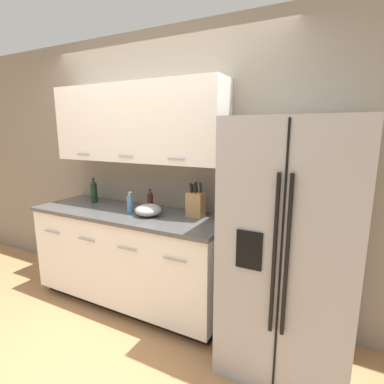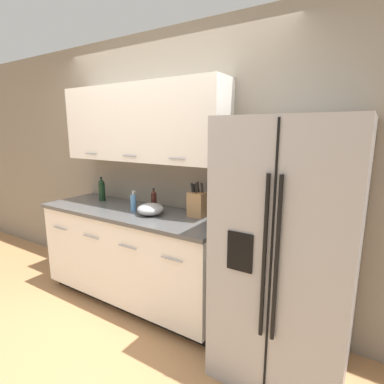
# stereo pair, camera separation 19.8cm
# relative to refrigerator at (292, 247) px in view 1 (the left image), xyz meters

# --- Properties ---
(ground_plane) EXTENTS (14.00, 14.00, 0.00)m
(ground_plane) POSITION_rel_refrigerator_xyz_m (-1.35, -0.59, -0.88)
(ground_plane) COLOR #B27F51
(wall_back) EXTENTS (10.00, 0.39, 2.60)m
(wall_back) POSITION_rel_refrigerator_xyz_m (-1.39, 0.38, 0.52)
(wall_back) COLOR gray
(wall_back) RESTS_ON ground_plane
(counter_unit) EXTENTS (1.95, 0.64, 0.93)m
(counter_unit) POSITION_rel_refrigerator_xyz_m (-1.50, 0.08, -0.41)
(counter_unit) COLOR black
(counter_unit) RESTS_ON ground_plane
(refrigerator) EXTENTS (0.84, 0.81, 1.77)m
(refrigerator) POSITION_rel_refrigerator_xyz_m (0.00, 0.00, 0.00)
(refrigerator) COLOR #9E9EA0
(refrigerator) RESTS_ON ground_plane
(knife_block) EXTENTS (0.14, 0.11, 0.31)m
(knife_block) POSITION_rel_refrigerator_xyz_m (-0.86, 0.22, 0.17)
(knife_block) COLOR #A87A4C
(knife_block) RESTS_ON counter_unit
(wine_bottle) EXTENTS (0.07, 0.07, 0.26)m
(wine_bottle) POSITION_rel_refrigerator_xyz_m (-2.05, 0.19, 0.17)
(wine_bottle) COLOR black
(wine_bottle) RESTS_ON counter_unit
(soap_dispenser) EXTENTS (0.06, 0.05, 0.20)m
(soap_dispenser) POSITION_rel_refrigerator_xyz_m (-1.45, 0.04, 0.14)
(soap_dispenser) COLOR #4C7FB2
(soap_dispenser) RESTS_ON counter_unit
(oil_bottle) EXTENTS (0.05, 0.05, 0.21)m
(oil_bottle) POSITION_rel_refrigerator_xyz_m (-1.34, 0.20, 0.15)
(oil_bottle) COLOR #3D1914
(oil_bottle) RESTS_ON counter_unit
(mixing_bowl) EXTENTS (0.24, 0.24, 0.11)m
(mixing_bowl) POSITION_rel_refrigerator_xyz_m (-1.24, 0.04, 0.10)
(mixing_bowl) COLOR #A3A3A5
(mixing_bowl) RESTS_ON counter_unit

